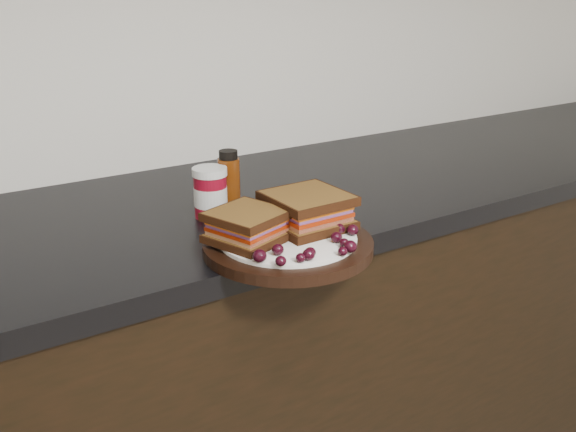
% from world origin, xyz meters
% --- Properties ---
extents(base_cabinets, '(3.96, 0.58, 0.86)m').
position_xyz_m(base_cabinets, '(0.00, 1.70, 0.43)').
color(base_cabinets, black).
rests_on(base_cabinets, ground_plane).
extents(countertop, '(3.98, 0.60, 0.04)m').
position_xyz_m(countertop, '(0.00, 1.70, 0.88)').
color(countertop, black).
rests_on(countertop, base_cabinets).
extents(plate, '(0.28, 0.28, 0.02)m').
position_xyz_m(plate, '(0.18, 1.42, 0.91)').
color(plate, black).
rests_on(plate, countertop).
extents(sandwich_left, '(0.14, 0.14, 0.05)m').
position_xyz_m(sandwich_left, '(0.12, 1.45, 0.95)').
color(sandwich_left, brown).
rests_on(sandwich_left, plate).
extents(sandwich_right, '(0.13, 0.13, 0.06)m').
position_xyz_m(sandwich_right, '(0.24, 1.45, 0.95)').
color(sandwich_right, brown).
rests_on(sandwich_right, plate).
extents(grape_0, '(0.02, 0.02, 0.02)m').
position_xyz_m(grape_0, '(0.09, 1.36, 0.93)').
color(grape_0, black).
rests_on(grape_0, plate).
extents(grape_1, '(0.02, 0.02, 0.02)m').
position_xyz_m(grape_1, '(0.13, 1.37, 0.93)').
color(grape_1, black).
rests_on(grape_1, plate).
extents(grape_2, '(0.02, 0.02, 0.02)m').
position_xyz_m(grape_2, '(0.11, 1.33, 0.93)').
color(grape_2, black).
rests_on(grape_2, plate).
extents(grape_3, '(0.02, 0.02, 0.01)m').
position_xyz_m(grape_3, '(0.14, 1.33, 0.93)').
color(grape_3, black).
rests_on(grape_3, plate).
extents(grape_4, '(0.02, 0.02, 0.02)m').
position_xyz_m(grape_4, '(0.16, 1.33, 0.93)').
color(grape_4, black).
rests_on(grape_4, plate).
extents(grape_5, '(0.02, 0.02, 0.02)m').
position_xyz_m(grape_5, '(0.17, 1.34, 0.93)').
color(grape_5, black).
rests_on(grape_5, plate).
extents(grape_6, '(0.02, 0.02, 0.01)m').
position_xyz_m(grape_6, '(0.21, 1.32, 0.93)').
color(grape_6, black).
rests_on(grape_6, plate).
extents(grape_7, '(0.02, 0.02, 0.02)m').
position_xyz_m(grape_7, '(0.23, 1.32, 0.93)').
color(grape_7, black).
rests_on(grape_7, plate).
extents(grape_8, '(0.02, 0.02, 0.01)m').
position_xyz_m(grape_8, '(0.23, 1.34, 0.93)').
color(grape_8, black).
rests_on(grape_8, plate).
extents(grape_9, '(0.02, 0.02, 0.02)m').
position_xyz_m(grape_9, '(0.23, 1.36, 0.93)').
color(grape_9, black).
rests_on(grape_9, plate).
extents(grape_10, '(0.02, 0.02, 0.02)m').
position_xyz_m(grape_10, '(0.28, 1.37, 0.93)').
color(grape_10, black).
rests_on(grape_10, plate).
extents(grape_11, '(0.02, 0.02, 0.02)m').
position_xyz_m(grape_11, '(0.26, 1.39, 0.93)').
color(grape_11, black).
rests_on(grape_11, plate).
extents(grape_12, '(0.02, 0.02, 0.02)m').
position_xyz_m(grape_12, '(0.27, 1.41, 0.93)').
color(grape_12, black).
rests_on(grape_12, plate).
extents(grape_13, '(0.02, 0.02, 0.02)m').
position_xyz_m(grape_13, '(0.27, 1.44, 0.93)').
color(grape_13, black).
rests_on(grape_13, plate).
extents(grape_14, '(0.02, 0.02, 0.02)m').
position_xyz_m(grape_14, '(0.25, 1.45, 0.93)').
color(grape_14, black).
rests_on(grape_14, plate).
extents(grape_15, '(0.02, 0.02, 0.02)m').
position_xyz_m(grape_15, '(0.22, 1.46, 0.93)').
color(grape_15, black).
rests_on(grape_15, plate).
extents(grape_16, '(0.02, 0.02, 0.02)m').
position_xyz_m(grape_16, '(0.13, 1.47, 0.93)').
color(grape_16, black).
rests_on(grape_16, plate).
extents(grape_17, '(0.02, 0.02, 0.02)m').
position_xyz_m(grape_17, '(0.13, 1.45, 0.93)').
color(grape_17, black).
rests_on(grape_17, plate).
extents(grape_18, '(0.02, 0.02, 0.02)m').
position_xyz_m(grape_18, '(0.09, 1.43, 0.93)').
color(grape_18, black).
rests_on(grape_18, plate).
extents(grape_19, '(0.02, 0.02, 0.02)m').
position_xyz_m(grape_19, '(0.09, 1.44, 0.93)').
color(grape_19, black).
rests_on(grape_19, plate).
extents(grape_20, '(0.02, 0.02, 0.02)m').
position_xyz_m(grape_20, '(0.13, 1.41, 0.93)').
color(grape_20, black).
rests_on(grape_20, plate).
extents(grape_21, '(0.01, 0.01, 0.01)m').
position_xyz_m(grape_21, '(0.13, 1.45, 0.93)').
color(grape_21, black).
rests_on(grape_21, plate).
extents(grape_22, '(0.02, 0.02, 0.02)m').
position_xyz_m(grape_22, '(0.13, 1.43, 0.93)').
color(grape_22, black).
rests_on(grape_22, plate).
extents(grape_23, '(0.02, 0.02, 0.02)m').
position_xyz_m(grape_23, '(0.10, 1.44, 0.93)').
color(grape_23, black).
rests_on(grape_23, plate).
extents(condiment_jar, '(0.07, 0.07, 0.10)m').
position_xyz_m(condiment_jar, '(0.15, 1.64, 0.95)').
color(condiment_jar, maroon).
rests_on(condiment_jar, countertop).
extents(oil_bottle, '(0.04, 0.04, 0.12)m').
position_xyz_m(oil_bottle, '(0.20, 1.65, 0.96)').
color(oil_bottle, '#552408').
rests_on(oil_bottle, countertop).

